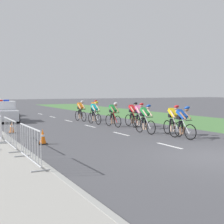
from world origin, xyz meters
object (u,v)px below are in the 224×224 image
police_car_nearest (3,112)px  crowd_barrier_middle (10,133)px  cyclist_second (173,120)px  traffic_cone_near (12,127)px  cyclist_eighth (81,111)px  traffic_cone_mid (43,137)px  cyclist_fifth (133,114)px  cyclist_lead (183,122)px  cyclist_seventh (95,112)px  cyclist_ninth (94,110)px  crowd_barrier_front (30,145)px  cyclist_third (145,119)px  cyclist_fourth (139,115)px  cyclist_sixth (113,114)px

police_car_nearest → crowd_barrier_middle: bearing=-97.3°
cyclist_second → traffic_cone_near: bearing=146.4°
cyclist_eighth → traffic_cone_mid: cyclist_eighth is taller
cyclist_fifth → traffic_cone_near: bearing=177.2°
cyclist_fifth → traffic_cone_mid: cyclist_fifth is taller
cyclist_lead → cyclist_seventh: bearing=96.8°
cyclist_ninth → traffic_cone_mid: cyclist_ninth is taller
crowd_barrier_middle → cyclist_second: bearing=2.7°
cyclist_fifth → cyclist_ninth: bearing=91.9°
cyclist_eighth → traffic_cone_mid: bearing=-121.0°
cyclist_lead → cyclist_second: (0.30, 1.05, 0.00)m
cyclist_seventh → crowd_barrier_front: cyclist_seventh is taller
cyclist_lead → crowd_barrier_front: bearing=-163.7°
cyclist_eighth → cyclist_third: bearing=-86.7°
police_car_nearest → crowd_barrier_front: 14.84m
cyclist_lead → cyclist_third: same height
cyclist_lead → traffic_cone_mid: cyclist_lead is taller
cyclist_fourth → traffic_cone_mid: bearing=-157.0°
cyclist_third → crowd_barrier_middle: size_ratio=0.74×
cyclist_third → cyclist_fourth: (0.92, 2.00, 0.00)m
cyclist_lead → traffic_cone_near: size_ratio=2.69×
cyclist_second → cyclist_sixth: size_ratio=1.00×
cyclist_seventh → cyclist_ninth: size_ratio=1.00×
cyclist_eighth → cyclist_seventh: bearing=-88.5°
cyclist_lead → traffic_cone_near: bearing=139.6°
cyclist_fourth → traffic_cone_near: size_ratio=2.69×
traffic_cone_near → cyclist_third: bearing=-29.0°
traffic_cone_near → cyclist_sixth: bearing=1.3°
cyclist_ninth → traffic_cone_near: size_ratio=2.69×
cyclist_second → crowd_barrier_middle: 7.91m
cyclist_third → traffic_cone_mid: bearing=-172.2°
cyclist_fourth → crowd_barrier_front: size_ratio=0.74×
cyclist_ninth → cyclist_lead: bearing=-92.2°
cyclist_fourth → cyclist_third: bearing=-114.6°
cyclist_third → cyclist_fourth: size_ratio=1.00×
cyclist_sixth → cyclist_ninth: size_ratio=1.00×
cyclist_ninth → crowd_barrier_middle: bearing=-128.5°
cyclist_ninth → traffic_cone_near: bearing=-144.5°
traffic_cone_near → cyclist_lead: bearing=-40.4°
police_car_nearest → traffic_cone_near: 6.92m
cyclist_seventh → cyclist_ninth: 3.24m
cyclist_sixth → police_car_nearest: 8.71m
cyclist_sixth → crowd_barrier_middle: cyclist_sixth is taller
cyclist_second → cyclist_ninth: bearing=89.4°
crowd_barrier_front → cyclist_ninth: bearing=58.5°
crowd_barrier_front → cyclist_lead: bearing=16.3°
crowd_barrier_front → traffic_cone_mid: 3.98m
cyclist_fifth → cyclist_ninth: same height
cyclist_sixth → crowd_barrier_middle: bearing=-143.9°
cyclist_second → crowd_barrier_front: (-7.83, -3.25, -0.14)m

